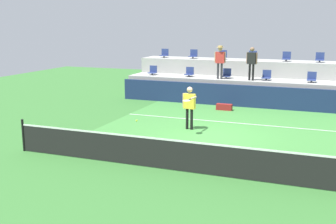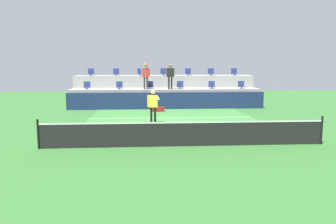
{
  "view_description": "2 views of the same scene",
  "coord_description": "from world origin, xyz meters",
  "px_view_note": "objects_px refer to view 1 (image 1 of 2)",
  "views": [
    {
      "loc": [
        3.98,
        -14.66,
        4.13
      ],
      "look_at": [
        -0.89,
        -1.97,
        1.24
      ],
      "focal_mm": 44.75,
      "sensor_mm": 36.0,
      "label": 1
    },
    {
      "loc": [
        -1.38,
        -15.97,
        3.06
      ],
      "look_at": [
        -0.38,
        -1.08,
        0.85
      ],
      "focal_mm": 36.0,
      "sensor_mm": 36.0,
      "label": 2
    }
  ],
  "objects_px": {
    "stadium_chair_upper_mid_right": "(286,57)",
    "equipment_bag": "(224,107)",
    "stadium_chair_lower_mid_right": "(266,76)",
    "stadium_chair_lower_right": "(312,78)",
    "stadium_chair_upper_mid_left": "(223,56)",
    "spectator_in_grey": "(252,60)",
    "stadium_chair_lower_left": "(189,73)",
    "stadium_chair_lower_far_left": "(153,71)",
    "stadium_chair_upper_far_left": "(164,54)",
    "stadium_chair_upper_left": "(193,55)",
    "stadium_chair_upper_center": "(253,56)",
    "stadium_chair_lower_mid_left": "(227,74)",
    "tennis_player": "(189,104)",
    "stadium_chair_upper_right": "(320,58)",
    "tennis_ball": "(137,121)",
    "spectator_with_hat": "(220,59)"
  },
  "relations": [
    {
      "from": "stadium_chair_lower_far_left",
      "to": "spectator_in_grey",
      "type": "relative_size",
      "value": 0.31
    },
    {
      "from": "stadium_chair_lower_left",
      "to": "stadium_chair_upper_far_left",
      "type": "xyz_separation_m",
      "value": [
        -2.19,
        1.8,
        0.85
      ]
    },
    {
      "from": "stadium_chair_lower_right",
      "to": "stadium_chair_upper_right",
      "type": "bearing_deg",
      "value": 81.24
    },
    {
      "from": "stadium_chair_upper_far_left",
      "to": "stadium_chair_upper_mid_left",
      "type": "height_order",
      "value": "same"
    },
    {
      "from": "spectator_in_grey",
      "to": "equipment_bag",
      "type": "distance_m",
      "value": 3.03
    },
    {
      "from": "stadium_chair_lower_mid_right",
      "to": "spectator_with_hat",
      "type": "xyz_separation_m",
      "value": [
        -2.38,
        -0.38,
        0.86
      ]
    },
    {
      "from": "stadium_chair_lower_left",
      "to": "equipment_bag",
      "type": "relative_size",
      "value": 0.68
    },
    {
      "from": "stadium_chair_upper_far_left",
      "to": "stadium_chair_upper_left",
      "type": "relative_size",
      "value": 1.0
    },
    {
      "from": "stadium_chair_upper_center",
      "to": "spectator_with_hat",
      "type": "xyz_separation_m",
      "value": [
        -1.32,
        -2.18,
        0.01
      ]
    },
    {
      "from": "stadium_chair_upper_left",
      "to": "spectator_in_grey",
      "type": "height_order",
      "value": "spectator_in_grey"
    },
    {
      "from": "stadium_chair_lower_mid_left",
      "to": "stadium_chair_upper_center",
      "type": "xyz_separation_m",
      "value": [
        1.03,
        1.8,
        0.85
      ]
    },
    {
      "from": "stadium_chair_lower_mid_left",
      "to": "tennis_player",
      "type": "relative_size",
      "value": 0.31
    },
    {
      "from": "stadium_chair_upper_left",
      "to": "equipment_bag",
      "type": "height_order",
      "value": "stadium_chair_upper_left"
    },
    {
      "from": "stadium_chair_lower_right",
      "to": "tennis_player",
      "type": "bearing_deg",
      "value": -122.87
    },
    {
      "from": "stadium_chair_upper_mid_left",
      "to": "stadium_chair_upper_right",
      "type": "height_order",
      "value": "same"
    },
    {
      "from": "stadium_chair_upper_far_left",
      "to": "stadium_chair_upper_mid_left",
      "type": "xyz_separation_m",
      "value": [
        3.6,
        0.0,
        0.0
      ]
    },
    {
      "from": "stadium_chair_upper_far_left",
      "to": "stadium_chair_upper_center",
      "type": "bearing_deg",
      "value": 0.0
    },
    {
      "from": "stadium_chair_upper_right",
      "to": "tennis_ball",
      "type": "bearing_deg",
      "value": -118.98
    },
    {
      "from": "stadium_chair_upper_far_left",
      "to": "stadium_chair_upper_right",
      "type": "relative_size",
      "value": 1.0
    },
    {
      "from": "stadium_chair_upper_right",
      "to": "stadium_chair_upper_mid_right",
      "type": "bearing_deg",
      "value": 180.0
    },
    {
      "from": "stadium_chair_lower_right",
      "to": "tennis_player",
      "type": "distance_m",
      "value": 7.83
    },
    {
      "from": "stadium_chair_upper_left",
      "to": "stadium_chair_lower_left",
      "type": "bearing_deg",
      "value": -78.91
    },
    {
      "from": "stadium_chair_lower_far_left",
      "to": "tennis_player",
      "type": "bearing_deg",
      "value": -56.47
    },
    {
      "from": "stadium_chair_upper_center",
      "to": "stadium_chair_upper_mid_right",
      "type": "distance_m",
      "value": 1.84
    },
    {
      "from": "tennis_player",
      "to": "equipment_bag",
      "type": "xyz_separation_m",
      "value": [
        0.4,
        4.23,
        -0.89
      ]
    },
    {
      "from": "stadium_chair_lower_left",
      "to": "stadium_chair_lower_right",
      "type": "height_order",
      "value": "same"
    },
    {
      "from": "stadium_chair_upper_right",
      "to": "spectator_in_grey",
      "type": "height_order",
      "value": "spectator_in_grey"
    },
    {
      "from": "stadium_chair_lower_far_left",
      "to": "spectator_in_grey",
      "type": "bearing_deg",
      "value": -3.88
    },
    {
      "from": "stadium_chair_lower_mid_right",
      "to": "stadium_chair_upper_center",
      "type": "height_order",
      "value": "stadium_chair_upper_center"
    },
    {
      "from": "stadium_chair_lower_right",
      "to": "stadium_chair_upper_mid_left",
      "type": "relative_size",
      "value": 1.0
    },
    {
      "from": "stadium_chair_upper_center",
      "to": "equipment_bag",
      "type": "relative_size",
      "value": 0.68
    },
    {
      "from": "stadium_chair_upper_mid_right",
      "to": "stadium_chair_upper_center",
      "type": "bearing_deg",
      "value": 180.0
    },
    {
      "from": "stadium_chair_upper_mid_right",
      "to": "spectator_in_grey",
      "type": "bearing_deg",
      "value": -124.49
    },
    {
      "from": "stadium_chair_lower_left",
      "to": "spectator_with_hat",
      "type": "distance_m",
      "value": 2.04
    },
    {
      "from": "stadium_chair_upper_left",
      "to": "equipment_bag",
      "type": "relative_size",
      "value": 0.68
    },
    {
      "from": "stadium_chair_upper_far_left",
      "to": "stadium_chair_lower_left",
      "type": "bearing_deg",
      "value": -39.48
    },
    {
      "from": "stadium_chair_upper_center",
      "to": "stadium_chair_upper_mid_right",
      "type": "bearing_deg",
      "value": 0.0
    },
    {
      "from": "stadium_chair_upper_right",
      "to": "stadium_chair_upper_mid_left",
      "type": "bearing_deg",
      "value": 180.0
    },
    {
      "from": "stadium_chair_upper_left",
      "to": "stadium_chair_upper_center",
      "type": "distance_m",
      "value": 3.47
    },
    {
      "from": "spectator_in_grey",
      "to": "stadium_chair_lower_left",
      "type": "bearing_deg",
      "value": 173.68
    },
    {
      "from": "stadium_chair_lower_far_left",
      "to": "stadium_chair_upper_center",
      "type": "relative_size",
      "value": 1.0
    },
    {
      "from": "stadium_chair_lower_far_left",
      "to": "equipment_bag",
      "type": "relative_size",
      "value": 0.68
    },
    {
      "from": "stadium_chair_lower_right",
      "to": "stadium_chair_upper_center",
      "type": "height_order",
      "value": "stadium_chair_upper_center"
    },
    {
      "from": "stadium_chair_upper_mid_right",
      "to": "equipment_bag",
      "type": "bearing_deg",
      "value": -120.13
    },
    {
      "from": "stadium_chair_upper_mid_left",
      "to": "tennis_player",
      "type": "relative_size",
      "value": 0.31
    },
    {
      "from": "stadium_chair_upper_mid_left",
      "to": "stadium_chair_upper_mid_right",
      "type": "distance_m",
      "value": 3.55
    },
    {
      "from": "stadium_chair_lower_right",
      "to": "stadium_chair_upper_mid_right",
      "type": "bearing_deg",
      "value": 128.64
    },
    {
      "from": "stadium_chair_lower_right",
      "to": "stadium_chair_upper_mid_right",
      "type": "xyz_separation_m",
      "value": [
        -1.44,
        1.8,
        0.85
      ]
    },
    {
      "from": "stadium_chair_upper_far_left",
      "to": "stadium_chair_upper_mid_left",
      "type": "bearing_deg",
      "value": 0.0
    },
    {
      "from": "equipment_bag",
      "to": "stadium_chair_lower_mid_right",
      "type": "bearing_deg",
      "value": 55.21
    }
  ]
}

